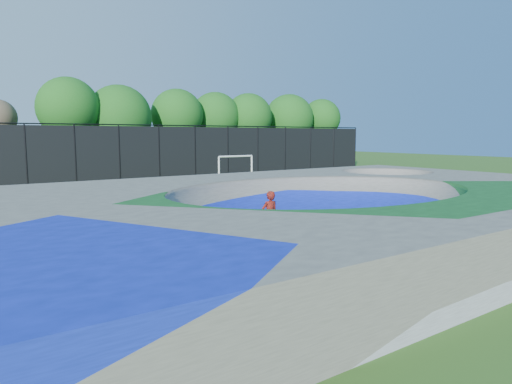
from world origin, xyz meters
TOP-DOWN VIEW (x-y plane):
  - ground at (0.00, 0.00)m, footprint 120.00×120.00m
  - skate_deck at (0.00, 0.00)m, footprint 22.00×14.00m
  - skater at (-2.28, -0.04)m, footprint 0.59×0.40m
  - skateboard at (-2.28, -0.04)m, footprint 0.78×0.23m
  - soccer_goal at (6.45, 15.76)m, footprint 2.82×0.12m
  - fence at (0.00, 21.00)m, footprint 48.09×0.09m
  - treeline at (-0.13, 26.16)m, footprint 52.69×7.02m

SIDE VIEW (x-z plane):
  - ground at x=0.00m, z-range 0.00..0.00m
  - skateboard at x=-2.28m, z-range 0.00..0.05m
  - skate_deck at x=0.00m, z-range 0.00..1.50m
  - skater at x=-2.28m, z-range 0.00..1.55m
  - soccer_goal at x=6.45m, z-range 0.36..2.22m
  - fence at x=0.00m, z-range 0.08..4.12m
  - treeline at x=-0.13m, z-range 1.10..8.69m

